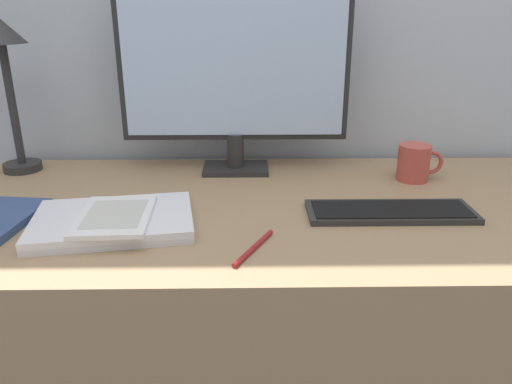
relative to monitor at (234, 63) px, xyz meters
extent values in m
cube|color=#997A56|center=(0.09, -0.23, -0.63)|extent=(1.43, 0.67, 0.72)
cube|color=#262626|center=(0.00, 0.00, -0.26)|extent=(0.16, 0.11, 0.01)
cylinder|color=#262626|center=(0.00, 0.00, -0.21)|extent=(0.04, 0.04, 0.08)
cube|color=#262626|center=(0.00, 0.00, 0.02)|extent=(0.55, 0.01, 0.40)
cube|color=#ADC6E5|center=(0.00, -0.01, 0.02)|extent=(0.53, 0.01, 0.38)
cube|color=#282828|center=(0.32, -0.29, -0.26)|extent=(0.33, 0.11, 0.01)
cube|color=black|center=(0.32, -0.30, -0.25)|extent=(0.31, 0.09, 0.00)
cube|color=silver|center=(-0.22, -0.34, -0.26)|extent=(0.32, 0.25, 0.01)
cube|color=silver|center=(-0.22, -0.34, -0.25)|extent=(0.32, 0.25, 0.01)
cube|color=white|center=(-0.22, -0.36, -0.24)|extent=(0.14, 0.19, 0.01)
cube|color=beige|center=(-0.22, -0.36, -0.23)|extent=(0.11, 0.14, 0.00)
cylinder|color=#282828|center=(-0.54, 0.01, -0.26)|extent=(0.09, 0.09, 0.02)
cylinder|color=#282828|center=(-0.54, 0.01, -0.10)|extent=(0.02, 0.02, 0.29)
cylinder|color=#B7473D|center=(0.43, -0.08, -0.22)|extent=(0.08, 0.08, 0.09)
torus|color=#B7473D|center=(0.47, -0.08, -0.22)|extent=(0.06, 0.01, 0.06)
cylinder|color=maroon|center=(0.04, -0.44, -0.26)|extent=(0.07, 0.13, 0.01)
camera|label=1|loc=(0.03, -1.21, 0.13)|focal=35.00mm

